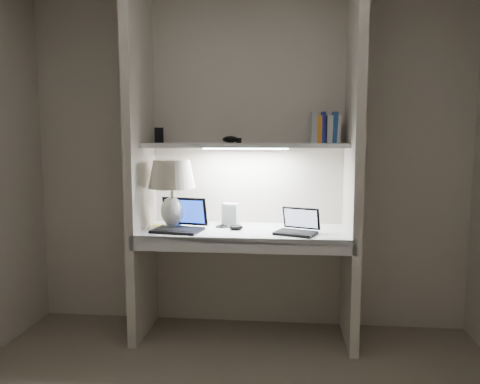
# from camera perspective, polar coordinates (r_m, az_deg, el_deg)

# --- Properties ---
(back_wall) EXTENTS (3.20, 0.01, 2.50)m
(back_wall) POSITION_cam_1_polar(r_m,az_deg,el_deg) (3.46, 0.95, 4.12)
(back_wall) COLOR #C0B5A4
(back_wall) RESTS_ON floor
(alcove_panel_left) EXTENTS (0.06, 0.55, 2.50)m
(alcove_panel_left) POSITION_cam_1_polar(r_m,az_deg,el_deg) (3.33, -12.09, 3.87)
(alcove_panel_left) COLOR #C0B5A4
(alcove_panel_left) RESTS_ON floor
(alcove_panel_right) EXTENTS (0.06, 0.55, 2.50)m
(alcove_panel_right) POSITION_cam_1_polar(r_m,az_deg,el_deg) (3.21, 13.68, 3.72)
(alcove_panel_right) COLOR #C0B5A4
(alcove_panel_right) RESTS_ON floor
(desk) EXTENTS (1.40, 0.55, 0.04)m
(desk) POSITION_cam_1_polar(r_m,az_deg,el_deg) (3.25, 0.53, -4.94)
(desk) COLOR white
(desk) RESTS_ON alcove_panel_left
(desk_apron) EXTENTS (1.46, 0.03, 0.10)m
(desk_apron) POSITION_cam_1_polar(r_m,az_deg,el_deg) (3.00, 0.09, -6.50)
(desk_apron) COLOR silver
(desk_apron) RESTS_ON desk
(shelf) EXTENTS (1.40, 0.36, 0.03)m
(shelf) POSITION_cam_1_polar(r_m,az_deg,el_deg) (3.28, 0.69, 5.72)
(shelf) COLOR silver
(shelf) RESTS_ON back_wall
(strip_light) EXTENTS (0.60, 0.04, 0.02)m
(strip_light) POSITION_cam_1_polar(r_m,az_deg,el_deg) (3.28, 0.69, 5.34)
(strip_light) COLOR white
(strip_light) RESTS_ON shelf
(table_lamp) EXTENTS (0.33, 0.33, 0.48)m
(table_lamp) POSITION_cam_1_polar(r_m,az_deg,el_deg) (3.29, -8.30, 1.19)
(table_lamp) COLOR white
(table_lamp) RESTS_ON desk
(laptop_main) EXTENTS (0.36, 0.33, 0.22)m
(laptop_main) POSITION_cam_1_polar(r_m,az_deg,el_deg) (3.25, -7.29, -3.75)
(laptop_main) COLOR black
(laptop_main) RESTS_ON desk
(laptop_netbook) EXTENTS (0.32, 0.30, 0.17)m
(laptop_netbook) POSITION_cam_1_polar(r_m,az_deg,el_deg) (3.14, 7.03, -4.32)
(laptop_netbook) COLOR black
(laptop_netbook) RESTS_ON desk
(speaker) EXTENTS (0.13, 0.10, 0.16)m
(speaker) POSITION_cam_1_polar(r_m,az_deg,el_deg) (3.40, -1.14, -2.73)
(speaker) COLOR silver
(speaker) RESTS_ON desk
(mouse) EXTENTS (0.12, 0.09, 0.04)m
(mouse) POSITION_cam_1_polar(r_m,az_deg,el_deg) (3.23, -0.49, -4.34)
(mouse) COLOR black
(mouse) RESTS_ON desk
(cable_coil) EXTENTS (0.12, 0.12, 0.01)m
(cable_coil) POSITION_cam_1_polar(r_m,az_deg,el_deg) (3.35, -1.63, -4.14)
(cable_coil) COLOR black
(cable_coil) RESTS_ON desk
(sticky_note) EXTENTS (0.10, 0.10, 0.00)m
(sticky_note) POSITION_cam_1_polar(r_m,az_deg,el_deg) (3.45, -10.02, -4.02)
(sticky_note) COLOR #FBFF35
(sticky_note) RESTS_ON desk
(book_row) EXTENTS (0.20, 0.14, 0.21)m
(book_row) POSITION_cam_1_polar(r_m,az_deg,el_deg) (3.34, 10.38, 7.63)
(book_row) COLOR silver
(book_row) RESTS_ON shelf
(shelf_box) EXTENTS (0.07, 0.06, 0.11)m
(shelf_box) POSITION_cam_1_polar(r_m,az_deg,el_deg) (3.47, -9.84, 6.84)
(shelf_box) COLOR black
(shelf_box) RESTS_ON shelf
(shelf_gadget) EXTENTS (0.13, 0.10, 0.05)m
(shelf_gadget) POSITION_cam_1_polar(r_m,az_deg,el_deg) (3.29, -1.19, 6.43)
(shelf_gadget) COLOR black
(shelf_gadget) RESTS_ON shelf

